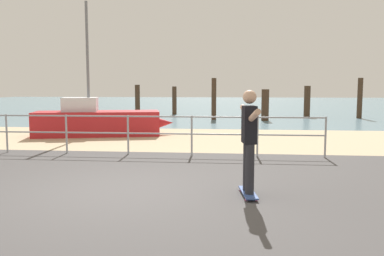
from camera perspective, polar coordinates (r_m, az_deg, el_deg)
The scene contains 13 objects.
ground_plane at distance 6.03m, azimuth -13.91°, elevation -11.42°, with size 24.00×10.00×0.04m, color #474444.
beach_strip at distance 13.68m, azimuth -2.61°, elevation -1.53°, with size 24.00×6.00×0.04m, color tan.
sea_surface at distance 41.50m, azimuth 3.01°, elevation 3.50°, with size 72.00×50.00×0.04m, color slate.
railing_fence at distance 10.67m, azimuth -13.56°, elevation -0.03°, with size 11.75×0.05×1.05m.
sailboat at distance 14.72m, azimuth -12.82°, elevation 0.89°, with size 5.06×2.42×4.78m.
skateboard at distance 6.57m, azimuth 8.10°, elevation -9.23°, with size 0.30×0.82×0.08m.
skateboarder at distance 6.39m, azimuth 8.23°, elevation -0.98°, with size 0.27×1.45×1.65m.
groyne_post_0 at distance 27.02m, azimuth -7.87°, elevation 4.16°, with size 0.33×0.33×1.92m, color #422D1E.
groyne_post_1 at distance 25.33m, azimuth -2.56°, elevation 3.97°, with size 0.28×0.28×1.80m, color #422D1E.
groyne_post_2 at distance 21.25m, azimuth 3.17°, elevation 4.18°, with size 0.26×0.26×2.25m, color #422D1E.
groyne_post_3 at distance 21.02m, azimuth 10.51°, elevation 3.26°, with size 0.39×0.39×1.65m, color #422D1E.
groyne_post_4 at distance 24.37m, azimuth 16.26°, elevation 3.70°, with size 0.37×0.37×1.84m, color #422D1E.
groyne_post_5 at distance 24.06m, azimuth 23.05°, elevation 3.96°, with size 0.28×0.28×2.28m, color #422D1E.
Camera 1 is at (1.97, -6.41, 1.78)m, focal length 36.98 mm.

